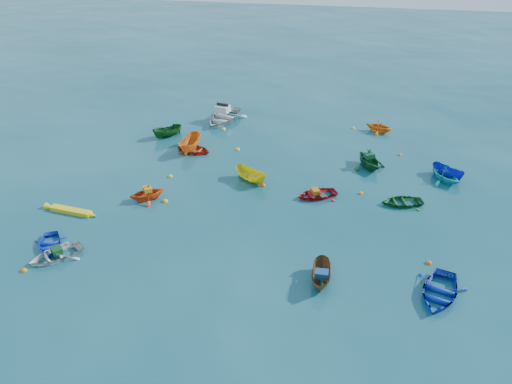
% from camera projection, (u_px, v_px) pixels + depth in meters
% --- Properties ---
extents(ground, '(160.00, 160.00, 0.00)m').
position_uv_depth(ground, '(240.00, 238.00, 30.27)').
color(ground, '#0A3E4A').
rests_on(ground, ground).
extents(dinghy_blue_sw, '(2.85, 3.18, 0.54)m').
position_uv_depth(dinghy_blue_sw, '(50.00, 247.00, 29.51)').
color(dinghy_blue_sw, '#1121D7').
rests_on(dinghy_blue_sw, ground).
extents(dinghy_white_near, '(3.59, 3.64, 0.62)m').
position_uv_depth(dinghy_white_near, '(56.00, 257.00, 28.64)').
color(dinghy_white_near, silver).
rests_on(dinghy_white_near, ground).
extents(sampan_brown_mid, '(1.09, 2.76, 1.06)m').
position_uv_depth(sampan_brown_mid, '(321.00, 282.00, 26.78)').
color(sampan_brown_mid, brown).
rests_on(sampan_brown_mid, ground).
extents(dinghy_blue_se, '(3.57, 4.25, 0.75)m').
position_uv_depth(dinghy_blue_se, '(438.00, 296.00, 25.86)').
color(dinghy_blue_se, '#0E31B3').
rests_on(dinghy_blue_se, ground).
extents(dinghy_orange_w, '(3.20, 3.13, 1.28)m').
position_uv_depth(dinghy_orange_w, '(148.00, 199.00, 34.23)').
color(dinghy_orange_w, '#E74815').
rests_on(dinghy_orange_w, ground).
extents(sampan_yellow_mid, '(3.02, 2.51, 1.12)m').
position_uv_depth(sampan_yellow_mid, '(251.00, 181.00, 36.45)').
color(sampan_yellow_mid, gold).
rests_on(sampan_yellow_mid, ground).
extents(dinghy_green_e, '(3.21, 2.62, 0.58)m').
position_uv_depth(dinghy_green_e, '(401.00, 204.00, 33.70)').
color(dinghy_green_e, '#145621').
rests_on(dinghy_green_e, ground).
extents(dinghy_cyan_se, '(3.25, 3.28, 1.31)m').
position_uv_depth(dinghy_cyan_se, '(444.00, 182.00, 36.40)').
color(dinghy_cyan_se, '#1DA7B5').
rests_on(dinghy_cyan_se, ground).
extents(dinghy_red_nw, '(3.24, 2.66, 0.59)m').
position_uv_depth(dinghy_red_nw, '(195.00, 152.00, 40.78)').
color(dinghy_red_nw, red).
rests_on(dinghy_red_nw, ground).
extents(sampan_orange_n, '(1.43, 3.41, 1.29)m').
position_uv_depth(sampan_orange_n, '(191.00, 151.00, 40.97)').
color(sampan_orange_n, orange).
rests_on(sampan_orange_n, ground).
extents(dinghy_green_n, '(3.67, 3.82, 1.55)m').
position_uv_depth(dinghy_green_n, '(368.00, 167.00, 38.39)').
color(dinghy_green_n, '#125128').
rests_on(dinghy_green_n, ground).
extents(dinghy_red_ne, '(3.47, 3.13, 0.59)m').
position_uv_depth(dinghy_red_ne, '(316.00, 197.00, 34.56)').
color(dinghy_red_ne, '#A60D15').
rests_on(dinghy_red_ne, ground).
extents(sampan_blue_far, '(2.59, 2.52, 1.02)m').
position_uv_depth(sampan_blue_far, '(447.00, 178.00, 36.95)').
color(sampan_blue_far, '#0E1CB6').
rests_on(sampan_blue_far, ground).
extents(dinghy_orange_far, '(2.97, 2.78, 1.26)m').
position_uv_depth(dinghy_orange_far, '(379.00, 132.00, 44.30)').
color(dinghy_orange_far, orange).
rests_on(dinghy_orange_far, ground).
extents(sampan_green_far, '(2.67, 2.63, 1.05)m').
position_uv_depth(sampan_green_far, '(168.00, 137.00, 43.38)').
color(sampan_green_far, '#114B14').
rests_on(sampan_green_far, ground).
extents(kayak_yellow, '(3.67, 0.96, 0.36)m').
position_uv_depth(kayak_yellow, '(71.00, 212.00, 32.80)').
color(kayak_yellow, yellow).
rests_on(kayak_yellow, ground).
extents(motorboat_white, '(4.49, 5.56, 1.62)m').
position_uv_depth(motorboat_white, '(223.00, 121.00, 46.54)').
color(motorboat_white, silver).
rests_on(motorboat_white, ground).
extents(tarp_green_a, '(0.87, 0.86, 0.34)m').
position_uv_depth(tarp_green_a, '(57.00, 250.00, 28.46)').
color(tarp_green_a, '#0F3F1C').
rests_on(tarp_green_a, dinghy_white_near).
extents(tarp_blue_a, '(0.71, 0.54, 0.34)m').
position_uv_depth(tarp_blue_a, '(322.00, 274.00, 26.30)').
color(tarp_blue_a, navy).
rests_on(tarp_blue_a, sampan_brown_mid).
extents(tarp_orange_a, '(0.80, 0.83, 0.32)m').
position_uv_depth(tarp_orange_a, '(147.00, 189.00, 33.84)').
color(tarp_orange_a, orange).
rests_on(tarp_orange_a, dinghy_orange_w).
extents(tarp_green_b, '(0.93, 0.86, 0.36)m').
position_uv_depth(tarp_green_b, '(369.00, 156.00, 37.99)').
color(tarp_green_b, '#124A28').
rests_on(tarp_green_b, dinghy_green_n).
extents(tarp_orange_b, '(0.73, 0.79, 0.31)m').
position_uv_depth(tarp_orange_b, '(315.00, 191.00, 34.30)').
color(tarp_orange_b, '#B56712').
rests_on(tarp_orange_b, dinghy_red_ne).
extents(buoy_or_a, '(0.35, 0.35, 0.35)m').
position_uv_depth(buoy_or_a, '(24.00, 271.00, 27.60)').
color(buoy_or_a, orange).
rests_on(buoy_or_a, ground).
extents(buoy_ye_a, '(0.38, 0.38, 0.38)m').
position_uv_depth(buoy_ye_a, '(165.00, 202.00, 33.98)').
color(buoy_ye_a, gold).
rests_on(buoy_ye_a, ground).
extents(buoy_or_b, '(0.33, 0.33, 0.33)m').
position_uv_depth(buoy_or_b, '(429.00, 263.00, 28.17)').
color(buoy_or_b, '#F5520D').
rests_on(buoy_or_b, ground).
extents(buoy_ye_b, '(0.35, 0.35, 0.35)m').
position_uv_depth(buoy_ye_b, '(170.00, 177.00, 37.05)').
color(buoy_ye_b, yellow).
rests_on(buoy_ye_b, ground).
extents(buoy_or_c, '(0.33, 0.33, 0.33)m').
position_uv_depth(buoy_or_c, '(263.00, 186.00, 35.88)').
color(buoy_or_c, '#E74E0C').
rests_on(buoy_or_c, ground).
extents(buoy_ye_c, '(0.38, 0.38, 0.38)m').
position_uv_depth(buoy_ye_c, '(238.00, 150.00, 41.08)').
color(buoy_ye_c, yellow).
rests_on(buoy_ye_c, ground).
extents(buoy_or_d, '(0.33, 0.33, 0.33)m').
position_uv_depth(buoy_or_d, '(361.00, 194.00, 34.91)').
color(buoy_or_d, orange).
rests_on(buoy_or_d, ground).
extents(buoy_ye_d, '(0.38, 0.38, 0.38)m').
position_uv_depth(buoy_ye_d, '(224.00, 130.00, 44.72)').
color(buoy_ye_d, yellow).
rests_on(buoy_ye_d, ground).
extents(buoy_or_e, '(0.33, 0.33, 0.33)m').
position_uv_depth(buoy_or_e, '(400.00, 155.00, 40.23)').
color(buoy_or_e, orange).
rests_on(buoy_or_e, ground).
extents(buoy_ye_e, '(0.30, 0.30, 0.30)m').
position_uv_depth(buoy_ye_e, '(353.00, 128.00, 44.97)').
color(buoy_ye_e, yellow).
rests_on(buoy_ye_e, ground).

